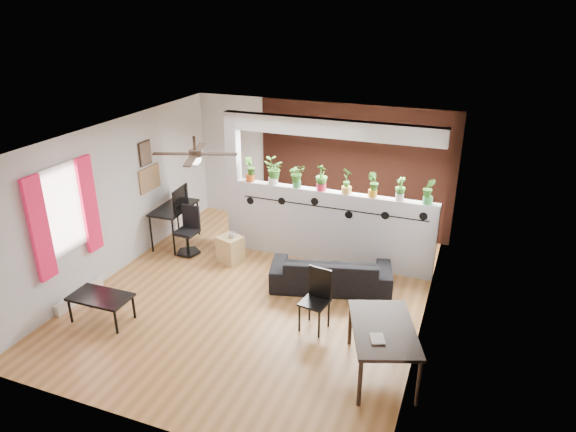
{
  "coord_description": "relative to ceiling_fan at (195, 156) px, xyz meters",
  "views": [
    {
      "loc": [
        3.04,
        -6.54,
        4.4
      ],
      "look_at": [
        0.3,
        0.6,
        1.17
      ],
      "focal_mm": 32.0,
      "sensor_mm": 36.0,
      "label": 1
    }
  ],
  "objects": [
    {
      "name": "cube_shelf",
      "position": [
        -0.11,
        1.14,
        -2.07
      ],
      "size": [
        0.49,
        0.46,
        0.49
      ],
      "primitive_type": "cube",
      "rotation": [
        0.0,
        0.0,
        -0.32
      ],
      "color": "tan",
      "rests_on": "ground"
    },
    {
      "name": "office_chair",
      "position": [
        -0.98,
        1.17,
        -1.92
      ],
      "size": [
        0.47,
        0.47,
        0.9
      ],
      "color": "black",
      "rests_on": "ground"
    },
    {
      "name": "baseboard_heater",
      "position": [
        -1.74,
        -0.9,
        -2.22
      ],
      "size": [
        0.08,
        1.0,
        0.18
      ],
      "primitive_type": "cube",
      "color": "silver",
      "rests_on": "ground"
    },
    {
      "name": "potted_plant_7",
      "position": [
        3.18,
        1.8,
        -0.73
      ],
      "size": [
        0.25,
        0.21,
        0.44
      ],
      "color": "green",
      "rests_on": "partition_wall"
    },
    {
      "name": "window_assembly",
      "position": [
        -1.76,
        -0.9,
        -0.81
      ],
      "size": [
        0.09,
        1.3,
        1.55
      ],
      "color": "white",
      "rests_on": "room_shell"
    },
    {
      "name": "room_shell",
      "position": [
        0.8,
        0.3,
        -1.01
      ],
      "size": [
        6.3,
        7.1,
        2.9
      ],
      "color": "#986332",
      "rests_on": "ground"
    },
    {
      "name": "book",
      "position": [
        2.95,
        -1.19,
        -1.62
      ],
      "size": [
        0.23,
        0.26,
        0.02
      ],
      "primitive_type": "imported",
      "rotation": [
        0.0,
        0.0,
        0.36
      ],
      "color": "gray",
      "rests_on": "dining_table"
    },
    {
      "name": "potted_plant_0",
      "position": [
        0.02,
        1.8,
        -0.73
      ],
      "size": [
        0.28,
        0.26,
        0.45
      ],
      "color": "#C95217",
      "rests_on": "partition_wall"
    },
    {
      "name": "computer_desk",
      "position": [
        -1.45,
        1.46,
        -1.63
      ],
      "size": [
        0.6,
        1.08,
        0.76
      ],
      "color": "black",
      "rests_on": "ground"
    },
    {
      "name": "ceiling_header",
      "position": [
        1.6,
        1.8,
        0.14
      ],
      "size": [
        3.6,
        0.18,
        0.3
      ],
      "primitive_type": "cube",
      "color": "silver",
      "rests_on": "room_shell"
    },
    {
      "name": "cup",
      "position": [
        -0.06,
        1.14,
        -1.78
      ],
      "size": [
        0.15,
        0.15,
        0.1
      ],
      "primitive_type": "imported",
      "rotation": [
        0.0,
        0.0,
        -0.26
      ],
      "color": "gray",
      "rests_on": "cube_shelf"
    },
    {
      "name": "dining_table",
      "position": [
        3.05,
        -0.89,
        -1.7
      ],
      "size": [
        1.14,
        1.43,
        0.68
      ],
      "color": "black",
      "rests_on": "ground"
    },
    {
      "name": "potted_plant_5",
      "position": [
        2.28,
        1.8,
        -0.74
      ],
      "size": [
        0.21,
        0.17,
        0.42
      ],
      "color": "#C78817",
      "rests_on": "partition_wall"
    },
    {
      "name": "brick_panel",
      "position": [
        1.6,
        3.27,
        -1.01
      ],
      "size": [
        3.9,
        0.05,
        2.6
      ],
      "primitive_type": "cube",
      "color": "#A1462E",
      "rests_on": "ground"
    },
    {
      "name": "potted_plant_6",
      "position": [
        2.73,
        1.8,
        -0.75
      ],
      "size": [
        0.25,
        0.24,
        0.39
      ],
      "color": "silver",
      "rests_on": "partition_wall"
    },
    {
      "name": "coffee_table",
      "position": [
        -1.03,
        -1.21,
        -1.94
      ],
      "size": [
        0.89,
        0.5,
        0.42
      ],
      "color": "black",
      "rests_on": "ground"
    },
    {
      "name": "potted_plant_2",
      "position": [
        0.92,
        1.8,
        -0.74
      ],
      "size": [
        0.27,
        0.26,
        0.42
      ],
      "color": "#2E7F3E",
      "rests_on": "partition_wall"
    },
    {
      "name": "pier_column",
      "position": [
        -0.31,
        1.8,
        -1.01
      ],
      "size": [
        0.22,
        0.2,
        2.6
      ],
      "primitive_type": "cube",
      "color": "#BCBCC1",
      "rests_on": "ground"
    },
    {
      "name": "partition_wall",
      "position": [
        1.6,
        1.8,
        -1.64
      ],
      "size": [
        3.6,
        0.18,
        1.35
      ],
      "primitive_type": "cube",
      "color": "#BCBCC1",
      "rests_on": "ground"
    },
    {
      "name": "folding_chair",
      "position": [
        1.98,
        -0.21,
        -1.77
      ],
      "size": [
        0.42,
        0.42,
        0.92
      ],
      "color": "black",
      "rests_on": "ground"
    },
    {
      "name": "potted_plant_4",
      "position": [
        1.83,
        1.8,
        -0.72
      ],
      "size": [
        0.31,
        0.29,
        0.46
      ],
      "color": "gold",
      "rests_on": "partition_wall"
    },
    {
      "name": "vine_decal",
      "position": [
        1.6,
        1.7,
        -1.23
      ],
      "size": [
        3.31,
        0.01,
        0.3
      ],
      "color": "black",
      "rests_on": "partition_wall"
    },
    {
      "name": "potted_plant_1",
      "position": [
        0.47,
        1.8,
        -0.71
      ],
      "size": [
        0.29,
        0.25,
        0.48
      ],
      "color": "silver",
      "rests_on": "partition_wall"
    },
    {
      "name": "framed_art",
      "position": [
        -1.78,
        1.2,
        -0.46
      ],
      "size": [
        0.03,
        0.34,
        0.44
      ],
      "color": "#8C7259",
      "rests_on": "room_shell"
    },
    {
      "name": "sofa",
      "position": [
        1.85,
        0.91,
        -2.04
      ],
      "size": [
        1.99,
        1.18,
        0.55
      ],
      "primitive_type": "imported",
      "rotation": [
        0.0,
        0.0,
        3.39
      ],
      "color": "black",
      "rests_on": "ground"
    },
    {
      "name": "corkboard",
      "position": [
        -1.78,
        1.25,
        -0.96
      ],
      "size": [
        0.03,
        0.6,
        0.45
      ],
      "primitive_type": "cube",
      "color": "olive",
      "rests_on": "room_shell"
    },
    {
      "name": "ceiling_fan",
      "position": [
        0.0,
        0.0,
        0.0
      ],
      "size": [
        1.19,
        1.19,
        0.43
      ],
      "color": "black",
      "rests_on": "room_shell"
    },
    {
      "name": "potted_plant_3",
      "position": [
        1.37,
        1.8,
        -0.72
      ],
      "size": [
        0.3,
        0.27,
        0.46
      ],
      "color": "red",
      "rests_on": "partition_wall"
    },
    {
      "name": "monitor",
      "position": [
        -1.45,
        1.61,
        -1.46
      ],
      "size": [
        0.34,
        0.09,
        0.19
      ],
      "primitive_type": "imported",
      "rotation": [
        0.0,
        0.0,
        1.67
      ],
      "color": "black",
      "rests_on": "computer_desk"
    }
  ]
}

